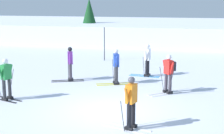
# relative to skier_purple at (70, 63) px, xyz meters

# --- Properties ---
(ground_plane) EXTENTS (120.00, 120.00, 0.00)m
(ground_plane) POSITION_rel_skier_purple_xyz_m (2.90, -4.03, -0.92)
(ground_plane) COLOR silver
(far_snow_ridge) EXTENTS (80.00, 8.44, 1.70)m
(far_snow_ridge) POSITION_rel_skier_purple_xyz_m (2.90, 15.74, -0.07)
(far_snow_ridge) COLOR silver
(far_snow_ridge) RESTS_ON ground
(skier_purple) EXTENTS (1.63, 0.95, 1.71)m
(skier_purple) POSITION_rel_skier_purple_xyz_m (0.00, 0.00, 0.00)
(skier_purple) COLOR black
(skier_purple) RESTS_ON ground
(skier_white) EXTENTS (1.64, 0.99, 1.71)m
(skier_white) POSITION_rel_skier_purple_xyz_m (3.64, 1.80, 0.00)
(skier_white) COLOR #237AC6
(skier_white) RESTS_ON ground
(skier_blue) EXTENTS (1.63, 0.95, 1.71)m
(skier_blue) POSITION_rel_skier_purple_xyz_m (2.36, -0.20, 0.00)
(skier_blue) COLOR gold
(skier_blue) RESTS_ON ground
(skier_green) EXTENTS (1.63, 0.95, 1.71)m
(skier_green) POSITION_rel_skier_purple_xyz_m (-1.47, -3.62, 0.00)
(skier_green) COLOR black
(skier_green) RESTS_ON ground
(skier_red) EXTENTS (1.46, 1.31, 1.71)m
(skier_red) POSITION_rel_skier_purple_xyz_m (4.89, -1.27, 0.04)
(skier_red) COLOR silver
(skier_red) RESTS_ON ground
(skier_orange) EXTENTS (1.63, 0.96, 1.71)m
(skier_orange) POSITION_rel_skier_purple_xyz_m (3.93, -5.69, 0.00)
(skier_orange) COLOR silver
(skier_orange) RESTS_ON ground
(trail_marker_pole) EXTENTS (0.05, 0.05, 2.19)m
(trail_marker_pole) POSITION_rel_skier_purple_xyz_m (0.37, 5.85, 0.18)
(trail_marker_pole) COLOR black
(trail_marker_pole) RESTS_ON ground
(conifer_far_left) EXTENTS (1.85, 1.85, 4.03)m
(conifer_far_left) POSITION_rel_skier_purple_xyz_m (-3.41, 15.71, 1.38)
(conifer_far_left) COLOR #513823
(conifer_far_left) RESTS_ON ground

